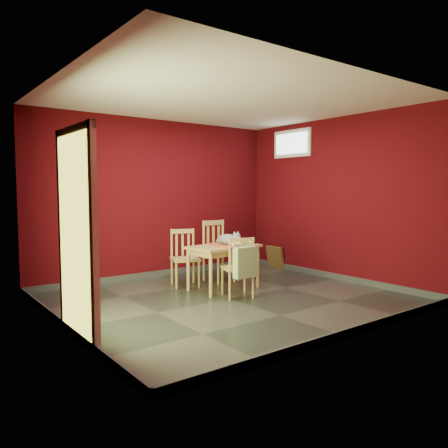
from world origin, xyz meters
TOP-DOWN VIEW (x-y plane):
  - ground at (0.00, 0.00)m, footprint 4.50×4.50m
  - room_shell at (0.00, 0.00)m, footprint 4.50×4.50m
  - doorway at (-2.23, -0.40)m, footprint 0.06×1.01m
  - window at (2.23, 1.00)m, footprint 0.05×0.90m
  - outlet_plate at (1.60, 1.99)m, footprint 0.08×0.02m
  - dining_table at (0.31, 0.53)m, footprint 1.12×0.72m
  - table_runner at (0.31, 0.43)m, footprint 0.35×0.65m
  - chair_far_left at (-0.03, 1.11)m, footprint 0.53×0.53m
  - chair_far_right at (0.62, 1.08)m, footprint 0.47×0.47m
  - chair_near at (0.17, 0.01)m, footprint 0.51×0.51m
  - tote_bag at (0.13, -0.19)m, footprint 0.35×0.20m
  - cat at (0.41, 0.55)m, footprint 0.35×0.51m
  - picture_frame at (2.19, 1.38)m, footprint 0.16×0.43m

SIDE VIEW (x-z plane):
  - ground at x=0.00m, z-range 0.00..0.00m
  - room_shell at x=0.00m, z-range -2.20..2.30m
  - picture_frame at x=2.19m, z-range 0.00..0.42m
  - outlet_plate at x=1.60m, z-range 0.24..0.36m
  - chair_near at x=0.17m, z-range 0.01..0.86m
  - chair_far_left at x=-0.03m, z-range 0.01..0.90m
  - chair_far_right at x=0.62m, z-range 0.01..1.01m
  - tote_bag at x=0.13m, z-range 0.28..0.77m
  - dining_table at x=0.31m, z-range 0.25..0.92m
  - table_runner at x=0.31m, z-range 0.46..0.78m
  - cat at x=0.41m, z-range 0.67..0.90m
  - doorway at x=-2.23m, z-range 0.06..2.19m
  - window at x=2.23m, z-range 2.10..2.60m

